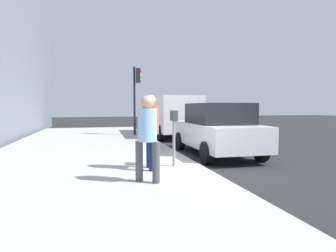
% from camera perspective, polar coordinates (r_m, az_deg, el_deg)
% --- Properties ---
extents(ground_plane, '(80.00, 80.00, 0.00)m').
position_cam_1_polar(ground_plane, '(7.62, 6.15, -8.62)').
color(ground_plane, '#232326').
rests_on(ground_plane, ground).
extents(sidewalk_slab, '(28.00, 6.00, 0.15)m').
position_cam_1_polar(sidewalk_slab, '(7.16, -17.28, -8.99)').
color(sidewalk_slab, '#A8A59E').
rests_on(sidewalk_slab, ground_plane).
extents(parking_meter, '(0.36, 0.12, 1.41)m').
position_cam_1_polar(parking_meter, '(7.06, 1.21, -0.03)').
color(parking_meter, gray).
rests_on(parking_meter, sidewalk_slab).
extents(pedestrian_at_meter, '(0.54, 0.39, 1.79)m').
position_cam_1_polar(pedestrian_at_meter, '(6.74, -3.55, 0.13)').
color(pedestrian_at_meter, '#191E4C').
rests_on(pedestrian_at_meter, sidewalk_slab).
extents(pedestrian_bystander, '(0.38, 0.45, 1.72)m').
position_cam_1_polar(pedestrian_bystander, '(5.58, -4.19, -1.18)').
color(pedestrian_bystander, '#47474C').
rests_on(pedestrian_bystander, sidewalk_slab).
extents(parked_sedan_near, '(4.44, 2.05, 1.77)m').
position_cam_1_polar(parked_sedan_near, '(9.72, 9.80, -0.61)').
color(parked_sedan_near, silver).
rests_on(parked_sedan_near, ground_plane).
extents(parked_van_far, '(5.23, 2.18, 2.18)m').
position_cam_1_polar(parked_van_far, '(15.38, 0.64, 2.45)').
color(parked_van_far, silver).
rests_on(parked_van_far, ground_plane).
extents(traffic_signal, '(0.24, 0.44, 3.60)m').
position_cam_1_polar(traffic_signal, '(15.13, -6.43, 7.40)').
color(traffic_signal, black).
rests_on(traffic_signal, sidewalk_slab).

